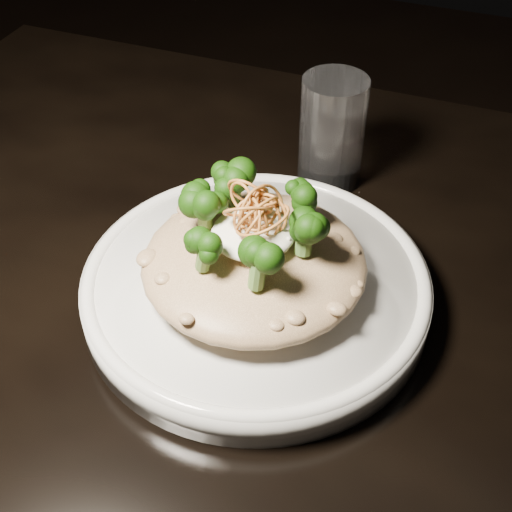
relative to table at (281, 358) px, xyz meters
The scene contains 7 objects.
table is the anchor object (origin of this frame).
plate 0.10m from the table, 150.56° to the right, with size 0.30×0.30×0.03m, color silver.
risotto 0.14m from the table, 140.40° to the right, with size 0.19×0.19×0.04m, color brown.
broccoli 0.18m from the table, 146.20° to the right, with size 0.14×0.14×0.05m, color black, non-canonical shape.
cheese 0.17m from the table, 145.36° to the right, with size 0.07×0.07×0.02m, color white.
shallots 0.20m from the table, 152.60° to the right, with size 0.07×0.07×0.04m, color brown, non-canonical shape.
drinking_glass 0.24m from the table, 94.36° to the left, with size 0.07×0.07×0.12m, color white.
Camera 1 is at (0.14, -0.43, 1.21)m, focal length 50.00 mm.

